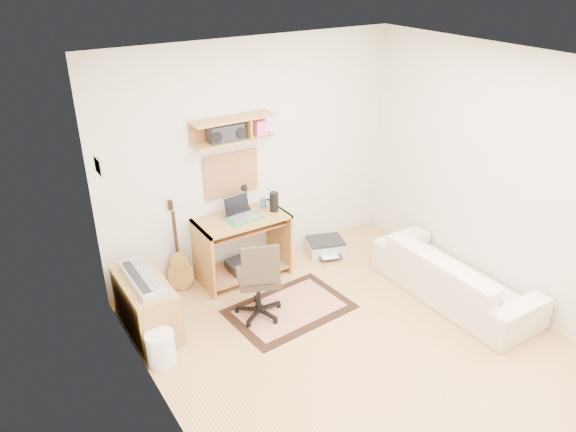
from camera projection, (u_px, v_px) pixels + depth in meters
floor at (361, 349)px, 5.19m from camera, size 3.60×4.00×0.01m
ceiling at (382, 68)px, 4.04m from camera, size 3.60×4.00×0.01m
back_wall at (254, 157)px, 6.13m from camera, size 3.60×0.01×2.60m
left_wall at (165, 291)px, 3.74m from camera, size 0.01×4.00×2.60m
right_wall at (510, 182)px, 5.48m from camera, size 0.01×4.00×2.60m
wall_shelf at (233, 129)px, 5.71m from camera, size 0.90×0.25×0.26m
cork_board at (231, 174)px, 6.02m from camera, size 0.64×0.03×0.49m
wall_photo at (98, 166)px, 4.70m from camera, size 0.02×0.20×0.15m
desk at (243, 247)px, 6.17m from camera, size 1.00×0.55×0.75m
laptop at (242, 209)px, 5.94m from camera, size 0.33×0.33×0.23m
speaker at (274, 202)px, 6.10m from camera, size 0.10×0.10×0.22m
desk_lamp at (247, 196)px, 6.11m from camera, size 0.11×0.11×0.33m
pencil_cup at (263, 203)px, 6.22m from camera, size 0.07×0.07×0.10m
boombox at (225, 133)px, 5.67m from camera, size 0.37×0.17×0.19m
rug at (290, 309)px, 5.74m from camera, size 1.29×0.91×0.02m
task_chair at (258, 277)px, 5.46m from camera, size 0.60×0.60×0.91m
cabinet at (146, 305)px, 5.35m from camera, size 0.40×0.90×0.55m
music_keyboard at (142, 278)px, 5.22m from camera, size 0.23×0.74×0.06m
guitar at (178, 247)px, 5.87m from camera, size 0.32×0.27×1.05m
waste_basket at (160, 348)px, 4.95m from camera, size 0.34×0.34×0.31m
printer at (325, 246)px, 6.78m from camera, size 0.53×0.47×0.17m
sofa at (456, 268)px, 5.80m from camera, size 0.54×1.85×0.72m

